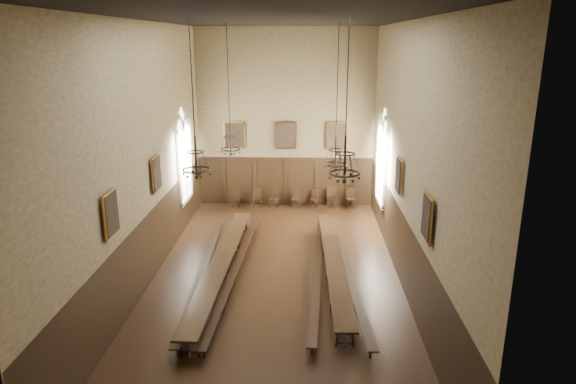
# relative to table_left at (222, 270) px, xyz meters

# --- Properties ---
(floor) EXTENTS (9.00, 18.00, 0.02)m
(floor) POSITION_rel_table_left_xyz_m (1.95, 0.07, -0.41)
(floor) COLOR black
(floor) RESTS_ON ground
(ceiling) EXTENTS (9.00, 18.00, 0.02)m
(ceiling) POSITION_rel_table_left_xyz_m (1.95, 0.07, 8.61)
(ceiling) COLOR black
(ceiling) RESTS_ON ground
(wall_back) EXTENTS (9.00, 0.02, 9.00)m
(wall_back) POSITION_rel_table_left_xyz_m (1.95, 9.08, 4.10)
(wall_back) COLOR #918159
(wall_back) RESTS_ON ground
(wall_front) EXTENTS (9.00, 0.02, 9.00)m
(wall_front) POSITION_rel_table_left_xyz_m (1.95, -8.94, 4.10)
(wall_front) COLOR #918159
(wall_front) RESTS_ON ground
(wall_left) EXTENTS (0.02, 18.00, 9.00)m
(wall_left) POSITION_rel_table_left_xyz_m (-2.56, 0.07, 4.10)
(wall_left) COLOR #918159
(wall_left) RESTS_ON ground
(wall_right) EXTENTS (0.02, 18.00, 9.00)m
(wall_right) POSITION_rel_table_left_xyz_m (6.46, 0.07, 4.10)
(wall_right) COLOR #918159
(wall_right) RESTS_ON ground
(wainscot_panelling) EXTENTS (9.00, 18.00, 2.50)m
(wainscot_panelling) POSITION_rel_table_left_xyz_m (1.95, 0.07, 0.85)
(wainscot_panelling) COLOR black
(wainscot_panelling) RESTS_ON floor
(table_left) EXTENTS (1.02, 10.35, 0.81)m
(table_left) POSITION_rel_table_left_xyz_m (0.00, 0.00, 0.00)
(table_left) COLOR black
(table_left) RESTS_ON floor
(table_right) EXTENTS (0.88, 9.55, 0.74)m
(table_right) POSITION_rel_table_left_xyz_m (4.05, 0.27, -0.03)
(table_right) COLOR black
(table_right) RESTS_ON floor
(bench_left_outer) EXTENTS (0.68, 9.80, 0.44)m
(bench_left_outer) POSITION_rel_table_left_xyz_m (-0.67, -0.10, -0.12)
(bench_left_outer) COLOR black
(bench_left_outer) RESTS_ON floor
(bench_left_inner) EXTENTS (0.76, 10.60, 0.48)m
(bench_left_inner) POSITION_rel_table_left_xyz_m (0.47, 0.17, -0.10)
(bench_left_inner) COLOR black
(bench_left_inner) RESTS_ON floor
(bench_right_inner) EXTENTS (0.78, 9.77, 0.44)m
(bench_right_inner) POSITION_rel_table_left_xyz_m (3.45, 0.08, -0.12)
(bench_right_inner) COLOR black
(bench_right_inner) RESTS_ON floor
(bench_right_outer) EXTENTS (0.96, 10.60, 0.48)m
(bench_right_outer) POSITION_rel_table_left_xyz_m (4.52, 0.34, -0.10)
(bench_right_outer) COLOR black
(bench_right_outer) RESTS_ON floor
(chair_1) EXTENTS (0.38, 0.38, 0.87)m
(chair_1) POSITION_rel_table_left_xyz_m (-0.62, 8.55, -0.14)
(chair_1) COLOR black
(chair_1) RESTS_ON floor
(chair_2) EXTENTS (0.43, 0.43, 0.93)m
(chair_2) POSITION_rel_table_left_xyz_m (0.49, 8.61, -0.12)
(chair_2) COLOR black
(chair_2) RESTS_ON floor
(chair_3) EXTENTS (0.50, 0.50, 0.93)m
(chair_3) POSITION_rel_table_left_xyz_m (1.37, 8.55, -0.12)
(chair_3) COLOR black
(chair_3) RESTS_ON floor
(chair_4) EXTENTS (0.46, 0.46, 0.89)m
(chair_4) POSITION_rel_table_left_xyz_m (2.48, 8.60, -0.13)
(chair_4) COLOR black
(chair_4) RESTS_ON floor
(chair_5) EXTENTS (0.47, 0.47, 0.87)m
(chair_5) POSITION_rel_table_left_xyz_m (3.45, 8.68, -0.14)
(chair_5) COLOR black
(chair_5) RESTS_ON floor
(chair_6) EXTENTS (0.49, 0.49, 1.03)m
(chair_6) POSITION_rel_table_left_xyz_m (4.35, 8.68, -0.09)
(chair_6) COLOR black
(chair_6) RESTS_ON floor
(chair_7) EXTENTS (0.51, 0.51, 1.02)m
(chair_7) POSITION_rel_table_left_xyz_m (5.34, 8.61, -0.10)
(chair_7) COLOR black
(chair_7) RESTS_ON floor
(chandelier_back_left) EXTENTS (0.78, 0.78, 4.91)m
(chandelier_back_left) POSITION_rel_table_left_xyz_m (0.02, 2.97, 4.18)
(chandelier_back_left) COLOR black
(chandelier_back_left) RESTS_ON ceiling
(chandelier_back_right) EXTENTS (0.88, 0.88, 5.39)m
(chandelier_back_right) POSITION_rel_table_left_xyz_m (4.13, 2.44, 3.71)
(chandelier_back_right) COLOR black
(chandelier_back_right) RESTS_ON ceiling
(chandelier_front_left) EXTENTS (0.84, 0.84, 4.52)m
(chandelier_front_left) POSITION_rel_table_left_xyz_m (-0.28, -1.96, 4.52)
(chandelier_front_left) COLOR black
(chandelier_front_left) RESTS_ON ceiling
(chandelier_front_right) EXTENTS (0.87, 0.87, 4.39)m
(chandelier_front_right) POSITION_rel_table_left_xyz_m (4.09, -2.78, 4.64)
(chandelier_front_right) COLOR black
(chandelier_front_right) RESTS_ON ceiling
(portrait_back_0) EXTENTS (1.10, 0.12, 1.40)m
(portrait_back_0) POSITION_rel_table_left_xyz_m (-0.65, 8.95, 3.30)
(portrait_back_0) COLOR #AD7429
(portrait_back_0) RESTS_ON wall_back
(portrait_back_1) EXTENTS (1.10, 0.12, 1.40)m
(portrait_back_1) POSITION_rel_table_left_xyz_m (1.95, 8.95, 3.30)
(portrait_back_1) COLOR #AD7429
(portrait_back_1) RESTS_ON wall_back
(portrait_back_2) EXTENTS (1.10, 0.12, 1.40)m
(portrait_back_2) POSITION_rel_table_left_xyz_m (4.55, 8.95, 3.30)
(portrait_back_2) COLOR #AD7429
(portrait_back_2) RESTS_ON wall_back
(portrait_left_0) EXTENTS (0.12, 1.00, 1.30)m
(portrait_left_0) POSITION_rel_table_left_xyz_m (-2.43, 1.07, 3.30)
(portrait_left_0) COLOR #AD7429
(portrait_left_0) RESTS_ON wall_left
(portrait_left_1) EXTENTS (0.12, 1.00, 1.30)m
(portrait_left_1) POSITION_rel_table_left_xyz_m (-2.43, -3.43, 3.30)
(portrait_left_1) COLOR #AD7429
(portrait_left_1) RESTS_ON wall_left
(portrait_right_0) EXTENTS (0.12, 1.00, 1.30)m
(portrait_right_0) POSITION_rel_table_left_xyz_m (6.33, 1.07, 3.30)
(portrait_right_0) COLOR #AD7429
(portrait_right_0) RESTS_ON wall_right
(portrait_right_1) EXTENTS (0.12, 1.00, 1.30)m
(portrait_right_1) POSITION_rel_table_left_xyz_m (6.33, -3.43, 3.30)
(portrait_right_1) COLOR #AD7429
(portrait_right_1) RESTS_ON wall_right
(window_right) EXTENTS (0.20, 2.20, 4.60)m
(window_right) POSITION_rel_table_left_xyz_m (6.38, 5.57, 3.00)
(window_right) COLOR white
(window_right) RESTS_ON wall_right
(window_left) EXTENTS (0.20, 2.20, 4.60)m
(window_left) POSITION_rel_table_left_xyz_m (-2.48, 5.57, 3.00)
(window_left) COLOR white
(window_left) RESTS_ON wall_left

